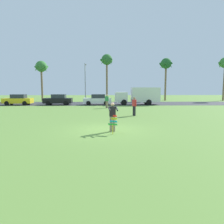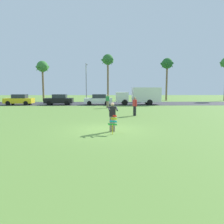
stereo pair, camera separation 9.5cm
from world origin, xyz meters
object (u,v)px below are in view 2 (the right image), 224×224
at_px(kite_held, 113,122).
at_px(palm_tree_centre_far, 167,65).
at_px(person_kite_flyer, 112,116).
at_px(parked_car_black, 59,100).
at_px(parked_car_yellow, 19,100).
at_px(palm_tree_left_near, 42,68).
at_px(person_walker_far, 135,106).
at_px(parked_truck_white_box, 141,95).
at_px(parked_car_white, 99,100).
at_px(palm_tree_right_near, 108,62).
at_px(person_walker_near, 108,101).
at_px(streetlight_pole, 86,80).

height_order(kite_held, palm_tree_centre_far, palm_tree_centre_far).
bearing_deg(person_kite_flyer, parked_car_black, 111.26).
bearing_deg(parked_car_yellow, palm_tree_left_near, 83.87).
xyz_separation_m(palm_tree_left_near, person_walker_far, (14.90, -21.63, -5.37)).
xyz_separation_m(kite_held, palm_tree_left_near, (-12.70, 29.25, 5.62)).
bearing_deg(person_kite_flyer, parked_truck_white_box, 76.28).
height_order(parked_car_white, person_walker_far, person_walker_far).
relative_size(palm_tree_right_near, palm_tree_centre_far, 1.09).
xyz_separation_m(person_kite_flyer, person_walker_far, (2.23, 6.96, -0.02)).
distance_m(parked_car_yellow, parked_car_white, 11.98).
height_order(parked_car_white, person_walker_near, person_walker_near).
distance_m(parked_car_black, streetlight_pole, 8.50).
height_order(parked_truck_white_box, palm_tree_left_near, palm_tree_left_near).
bearing_deg(streetlight_pole, parked_truck_white_box, -38.22).
relative_size(parked_car_black, person_walker_far, 2.43).
bearing_deg(streetlight_pole, parked_car_black, -116.10).
xyz_separation_m(parked_car_yellow, person_walker_near, (13.35, -5.19, 0.16)).
xyz_separation_m(parked_car_yellow, parked_truck_white_box, (18.42, -0.00, 0.64)).
bearing_deg(person_kite_flyer, palm_tree_centre_far, 68.80).
bearing_deg(person_walker_near, palm_tree_right_near, 89.67).
xyz_separation_m(parked_car_yellow, streetlight_pole, (9.45, 7.06, 3.22)).
distance_m(palm_tree_right_near, person_walker_far, 24.03).
height_order(parked_car_yellow, palm_tree_centre_far, palm_tree_centre_far).
distance_m(kite_held, palm_tree_left_near, 32.38).
bearing_deg(person_walker_near, kite_held, -88.79).
distance_m(kite_held, palm_tree_right_near, 31.35).
height_order(kite_held, streetlight_pole, streetlight_pole).
xyz_separation_m(person_walker_near, person_walker_far, (2.51, -7.47, 0.00)).
bearing_deg(parked_car_black, person_kite_flyer, -68.74).
bearing_deg(parked_truck_white_box, parked_car_white, 180.00).
distance_m(palm_tree_left_near, streetlight_pole, 9.00).
bearing_deg(streetlight_pole, palm_tree_left_near, 167.32).
height_order(streetlight_pole, person_walker_far, streetlight_pole).
distance_m(palm_tree_centre_far, streetlight_pole, 16.35).
relative_size(palm_tree_left_near, streetlight_pole, 1.09).
distance_m(kite_held, parked_truck_white_box, 20.84).
xyz_separation_m(parked_truck_white_box, streetlight_pole, (-8.97, 7.06, 2.59)).
bearing_deg(parked_car_yellow, person_walker_near, -21.26).
bearing_deg(person_kite_flyer, palm_tree_right_near, 90.37).
relative_size(parked_car_white, palm_tree_centre_far, 0.50).
relative_size(palm_tree_left_near, person_walker_far, 4.42).
height_order(streetlight_pole, person_walker_near, streetlight_pole).
bearing_deg(palm_tree_left_near, person_walker_near, -48.84).
bearing_deg(parked_car_black, parked_car_white, -0.00).
bearing_deg(palm_tree_centre_far, person_kite_flyer, -111.20).
bearing_deg(parked_car_white, streetlight_pole, 109.66).
bearing_deg(palm_tree_left_near, person_walker_far, -55.45).
bearing_deg(palm_tree_left_near, person_kite_flyer, -66.11).
xyz_separation_m(palm_tree_left_near, streetlight_pole, (8.49, -1.91, -2.30)).
distance_m(parked_car_white, palm_tree_centre_far, 17.85).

